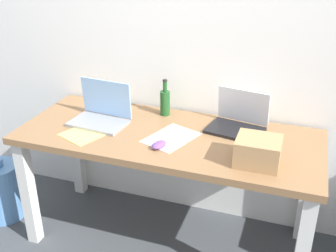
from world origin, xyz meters
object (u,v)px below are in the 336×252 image
object	(u,v)px
water_cooler_jug	(1,190)
desk	(168,150)
beer_bottle	(165,102)
laptop_left	(101,113)
laptop_right	(238,122)
cardboard_box	(258,151)
computer_mouse	(159,145)

from	to	relation	value
water_cooler_jug	desk	bearing A→B (deg)	6.99
water_cooler_jug	beer_bottle	bearing A→B (deg)	20.54
laptop_left	beer_bottle	xyz separation A→B (m)	(0.32, 0.23, 0.03)
laptop_right	water_cooler_jug	distance (m)	1.65
beer_bottle	cardboard_box	distance (m)	0.75
computer_mouse	water_cooler_jug	size ratio (longest dim) A/B	0.23
laptop_left	water_cooler_jug	size ratio (longest dim) A/B	0.79
laptop_left	water_cooler_jug	world-z (taller)	laptop_left
laptop_left	beer_bottle	world-z (taller)	laptop_left
water_cooler_jug	cardboard_box	bearing A→B (deg)	-0.61
cardboard_box	water_cooler_jug	world-z (taller)	cardboard_box
laptop_left	laptop_right	distance (m)	0.81
desk	computer_mouse	distance (m)	0.21
computer_mouse	laptop_right	bearing A→B (deg)	62.56
laptop_left	computer_mouse	world-z (taller)	laptop_left
computer_mouse	water_cooler_jug	world-z (taller)	computer_mouse
laptop_left	laptop_right	world-z (taller)	laptop_left
laptop_left	desk	bearing A→B (deg)	-2.84
laptop_right	water_cooler_jug	size ratio (longest dim) A/B	0.78
desk	laptop_right	world-z (taller)	laptop_right
laptop_left	computer_mouse	size ratio (longest dim) A/B	3.48
laptop_right	desk	bearing A→B (deg)	-152.19
desk	laptop_left	bearing A→B (deg)	177.16
water_cooler_jug	laptop_left	bearing A→B (deg)	12.70
desk	computer_mouse	xyz separation A→B (m)	(0.01, -0.17, 0.12)
computer_mouse	beer_bottle	bearing A→B (deg)	122.29
desk	cardboard_box	bearing A→B (deg)	-16.92
laptop_right	cardboard_box	bearing A→B (deg)	-65.16
desk	water_cooler_jug	xyz separation A→B (m)	(-1.15, -0.14, -0.44)
desk	cardboard_box	size ratio (longest dim) A/B	7.93
water_cooler_jug	computer_mouse	bearing A→B (deg)	-1.33
beer_bottle	cardboard_box	xyz separation A→B (m)	(0.63, -0.41, -0.02)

